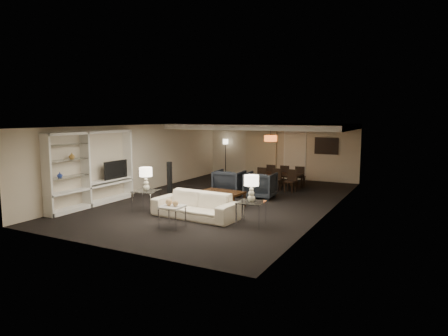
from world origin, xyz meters
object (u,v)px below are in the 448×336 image
vase_amber (72,156)px  pendant_light (271,138)px  chair_nr (290,181)px  chair_fm (286,175)px  sofa (195,205)px  chair_fl (272,174)px  chair_nl (260,179)px  television (113,169)px  vase_blue (60,175)px  table_lamp_right (251,189)px  chair_fr (300,176)px  armchair_left (229,183)px  floor_speaker (170,179)px  side_table_right (251,214)px  side_table_left (146,201)px  marble_table (172,217)px  table_lamp_left (146,179)px  dining_table (280,181)px  armchair_right (260,185)px  coffee_table (222,199)px  chair_nm (275,180)px  floor_lamp (226,157)px

vase_amber → pendant_light: bearing=62.3°
chair_nr → chair_fm: bearing=120.0°
sofa → chair_fm: size_ratio=2.89×
pendant_light → chair_fl: size_ratio=0.62×
chair_nl → chair_nr: bearing=2.0°
television → chair_fl: 6.51m
chair_nr → vase_blue: bearing=-122.4°
table_lamp_right → chair_fr: size_ratio=0.82×
armchair_left → floor_speaker: 2.12m
sofa → side_table_right: (1.70, 0.00, -0.04)m
armchair_left → side_table_left: (-1.10, -3.30, -0.14)m
table_lamp_right → floor_speaker: bearing=152.8°
marble_table → television: size_ratio=0.54×
table_lamp_left → chair_fm: table_lamp_left is taller
table_lamp_left → chair_fr: bearing=64.9°
dining_table → chair_nl: (-0.60, -0.65, 0.14)m
chair_nr → armchair_right: bearing=-105.1°
dining_table → coffee_table: bearing=-96.7°
marble_table → floor_speaker: (-2.32, 3.17, 0.34)m
table_lamp_right → armchair_right: bearing=108.4°
vase_blue → chair_fl: (3.62, 7.54, -0.72)m
coffee_table → vase_blue: vase_blue is taller
table_lamp_left → television: size_ratio=0.67×
dining_table → chair_nm: size_ratio=1.92×
side_table_left → chair_fl: bearing=74.8°
dining_table → vase_amber: bearing=-121.7°
vase_blue → vase_amber: (0.00, 0.46, 0.51)m
armchair_right → chair_nl: (-0.64, 1.51, -0.03)m
sofa → armchair_left: (-0.60, 3.30, 0.10)m
chair_fl → floor_lamp: 3.32m
pendant_light → armchair_right: (0.64, -2.60, -1.47)m
coffee_table → table_lamp_left: size_ratio=1.94×
side_table_left → vase_amber: (-1.95, -0.97, 1.34)m
chair_fr → chair_nr: bearing=82.5°
marble_table → chair_fm: bearing=85.6°
chair_fl → floor_lamp: bearing=-29.8°
table_lamp_right → chair_fr: bearing=95.0°
floor_speaker → armchair_left: bearing=31.6°
armchair_right → television: television is taller
armchair_left → chair_nl: (0.56, 1.51, -0.03)m
chair_fr → chair_fm: bearing=-7.5°
television → chair_fm: bearing=-37.8°
sofa → table_lamp_left: (-1.70, 0.00, 0.61)m
floor_speaker → chair_nr: size_ratio=1.47×
chair_nr → pendant_light: bearing=143.1°
sofa → dining_table: size_ratio=1.51×
armchair_left → side_table_left: bearing=67.4°
armchair_right → vase_blue: 6.40m
sofa → floor_lamp: bearing=114.9°
table_lamp_right → chair_nr: bearing=96.4°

